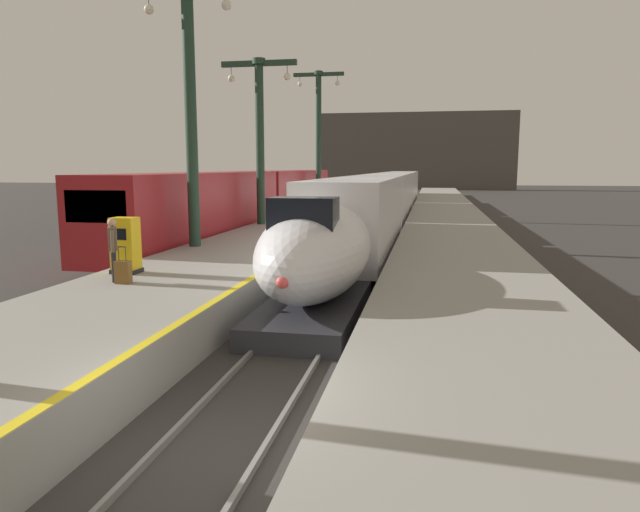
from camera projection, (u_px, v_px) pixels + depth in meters
The scene contains 18 objects.
ground_plane at pixel (209, 455), 8.21m from camera, with size 260.00×260.00×0.00m, color #33302D.
platform_left at pixel (304, 230), 32.90m from camera, with size 4.80×110.00×1.05m, color gray.
platform_right at pixel (449, 233), 31.39m from camera, with size 4.80×110.00×1.05m, color gray.
platform_left_safety_stripe at pixel (344, 221), 32.40m from camera, with size 0.20×107.80×0.01m, color yellow.
rail_main_left at pixel (367, 234), 35.03m from camera, with size 0.08×110.00×0.12m, color slate.
rail_main_right at pixel (392, 234), 34.75m from camera, with size 0.08×110.00×0.12m, color slate.
rail_secondary_left at pixel (240, 231), 36.54m from camera, with size 0.08×110.00×0.12m, color slate.
rail_secondary_right at pixel (263, 231), 36.26m from camera, with size 0.08×110.00×0.12m, color slate.
highspeed_train_main at pixel (386, 199), 39.15m from camera, with size 2.92×57.48×3.60m.
regional_train_adjacent at pixel (256, 198), 37.09m from camera, with size 2.85×36.60×3.80m.
station_column_mid at pixel (190, 91), 21.36m from camera, with size 4.00×0.68×9.71m.
station_column_far at pixel (260, 125), 30.08m from camera, with size 4.00×0.68×8.55m.
station_column_distant at pixel (319, 127), 45.56m from camera, with size 4.00×0.68×10.43m.
passenger_near_edge at pixel (113, 245), 15.16m from camera, with size 0.38×0.51×1.69m.
passenger_mid_platform at pixel (318, 209), 28.41m from camera, with size 0.38×0.50×1.69m.
rolling_suitcase at pixel (123, 272), 15.01m from camera, with size 0.40×0.22×0.98m.
ticket_machine_yellow at pixel (126, 247), 16.48m from camera, with size 0.76×0.62×1.60m.
terminus_back_wall at pixel (416, 151), 106.13m from camera, with size 36.00×2.00×14.00m, color #4C4742.
Camera 1 is at (3.00, -7.24, 4.06)m, focal length 32.35 mm.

